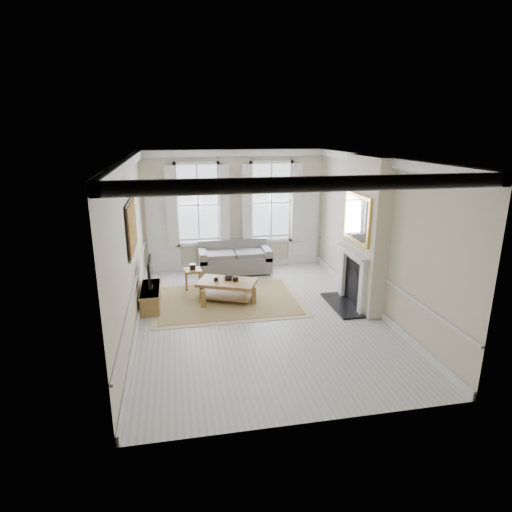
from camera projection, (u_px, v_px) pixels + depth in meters
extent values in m
plane|color=#B7B5AD|center=(259.00, 316.00, 9.34)|extent=(7.20, 7.20, 0.00)
plane|color=white|center=(260.00, 157.00, 8.37)|extent=(7.20, 7.20, 0.00)
plane|color=beige|center=(235.00, 210.00, 12.25)|extent=(5.20, 0.00, 5.20)
plane|color=beige|center=(130.00, 247.00, 8.39)|extent=(0.00, 7.20, 7.20)
plane|color=beige|center=(376.00, 235.00, 9.33)|extent=(0.00, 7.20, 7.20)
cube|color=silver|center=(163.00, 232.00, 12.00)|extent=(0.90, 0.08, 2.30)
cube|color=silver|center=(303.00, 226.00, 12.74)|extent=(0.90, 0.08, 2.30)
cube|color=#AF7F1E|center=(132.00, 227.00, 8.58)|extent=(0.05, 1.66, 1.06)
cube|color=beige|center=(365.00, 234.00, 9.48)|extent=(0.35, 1.70, 3.38)
cube|color=black|center=(342.00, 305.00, 9.88)|extent=(0.55, 1.50, 0.05)
cube|color=silver|center=(362.00, 291.00, 9.25)|extent=(0.10, 0.18, 1.15)
cube|color=silver|center=(343.00, 274.00, 10.28)|extent=(0.10, 0.18, 1.15)
cube|color=silver|center=(352.00, 252.00, 9.55)|extent=(0.20, 1.45, 0.06)
cube|color=black|center=(354.00, 283.00, 9.78)|extent=(0.02, 0.92, 1.00)
cube|color=gold|center=(357.00, 219.00, 9.35)|extent=(0.06, 1.26, 1.06)
cube|color=slate|center=(235.00, 263.00, 12.11)|extent=(1.99, 0.97, 0.45)
cube|color=slate|center=(233.00, 246.00, 12.37)|extent=(1.99, 0.20, 0.44)
cube|color=slate|center=(203.00, 256.00, 11.88)|extent=(0.20, 0.97, 0.30)
cube|color=slate|center=(266.00, 252.00, 12.20)|extent=(0.20, 0.97, 0.30)
cylinder|color=brown|center=(205.00, 277.00, 11.68)|extent=(0.06, 0.06, 0.08)
cylinder|color=brown|center=(262.00, 266.00, 12.69)|extent=(0.06, 0.06, 0.08)
cube|color=brown|center=(193.00, 270.00, 10.83)|extent=(0.47, 0.47, 0.06)
cube|color=brown|center=(187.00, 283.00, 10.73)|extent=(0.05, 0.05, 0.46)
cube|color=brown|center=(200.00, 282.00, 10.78)|extent=(0.05, 0.05, 0.46)
cube|color=brown|center=(187.00, 278.00, 11.03)|extent=(0.05, 0.05, 0.46)
cube|color=brown|center=(199.00, 278.00, 11.09)|extent=(0.05, 0.05, 0.46)
cube|color=#9D8451|center=(227.00, 300.00, 10.19)|extent=(3.50, 2.60, 0.02)
cube|color=brown|center=(227.00, 283.00, 10.07)|extent=(1.53, 1.24, 0.08)
cube|color=brown|center=(204.00, 299.00, 9.76)|extent=(0.10, 0.10, 0.42)
cube|color=brown|center=(253.00, 295.00, 9.97)|extent=(0.10, 0.10, 0.42)
cube|color=brown|center=(202.00, 290.00, 10.31)|extent=(0.10, 0.10, 0.42)
cube|color=brown|center=(249.00, 287.00, 10.51)|extent=(0.10, 0.10, 0.42)
cylinder|color=black|center=(216.00, 279.00, 10.04)|extent=(0.10, 0.10, 0.10)
cylinder|color=black|center=(236.00, 279.00, 10.03)|extent=(0.13, 0.13, 0.09)
imported|color=black|center=(228.00, 278.00, 10.15)|extent=(0.31, 0.31, 0.06)
cube|color=brown|center=(151.00, 297.00, 9.80)|extent=(0.41, 1.27, 0.45)
cube|color=black|center=(151.00, 287.00, 9.74)|extent=(0.08, 0.30, 0.03)
cube|color=black|center=(150.00, 271.00, 9.63)|extent=(0.05, 0.90, 0.55)
cube|color=black|center=(151.00, 271.00, 9.63)|extent=(0.01, 0.83, 0.49)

